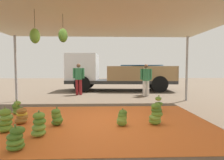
{
  "coord_description": "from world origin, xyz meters",
  "views": [
    {
      "loc": [
        0.13,
        -4.95,
        1.45
      ],
      "look_at": [
        0.4,
        2.9,
        0.97
      ],
      "focal_mm": 29.7,
      "sensor_mm": 36.0,
      "label": 1
    }
  ],
  "objects_px": {
    "banana_bunch_0": "(17,108)",
    "worker_1": "(79,77)",
    "banana_bunch_5": "(159,105)",
    "banana_bunch_3": "(5,121)",
    "cargo_truck_main": "(115,73)",
    "banana_bunch_7": "(22,116)",
    "banana_bunch_1": "(57,118)",
    "worker_0": "(146,78)",
    "banana_bunch_4": "(122,118)",
    "worker_2": "(146,78)",
    "banana_bunch_2": "(39,125)",
    "banana_bunch_6": "(16,139)",
    "banana_bunch_8": "(156,115)"
  },
  "relations": [
    {
      "from": "banana_bunch_0",
      "to": "worker_1",
      "type": "bearing_deg",
      "value": 73.0
    },
    {
      "from": "banana_bunch_5",
      "to": "worker_1",
      "type": "distance_m",
      "value": 5.32
    },
    {
      "from": "banana_bunch_3",
      "to": "worker_1",
      "type": "distance_m",
      "value": 6.11
    },
    {
      "from": "cargo_truck_main",
      "to": "worker_1",
      "type": "relative_size",
      "value": 4.09
    },
    {
      "from": "banana_bunch_7",
      "to": "banana_bunch_1",
      "type": "bearing_deg",
      "value": -12.9
    },
    {
      "from": "worker_0",
      "to": "banana_bunch_7",
      "type": "bearing_deg",
      "value": -130.27
    },
    {
      "from": "banana_bunch_3",
      "to": "cargo_truck_main",
      "type": "relative_size",
      "value": 0.08
    },
    {
      "from": "banana_bunch_4",
      "to": "worker_2",
      "type": "xyz_separation_m",
      "value": [
        1.7,
        5.02,
        0.78
      ]
    },
    {
      "from": "worker_0",
      "to": "banana_bunch_3",
      "type": "bearing_deg",
      "value": -127.45
    },
    {
      "from": "banana_bunch_2",
      "to": "banana_bunch_3",
      "type": "bearing_deg",
      "value": 160.15
    },
    {
      "from": "banana_bunch_5",
      "to": "banana_bunch_7",
      "type": "distance_m",
      "value": 4.17
    },
    {
      "from": "banana_bunch_6",
      "to": "worker_0",
      "type": "relative_size",
      "value": 0.3
    },
    {
      "from": "banana_bunch_3",
      "to": "banana_bunch_8",
      "type": "distance_m",
      "value": 3.6
    },
    {
      "from": "banana_bunch_4",
      "to": "worker_1",
      "type": "distance_m",
      "value": 6.02
    },
    {
      "from": "banana_bunch_2",
      "to": "worker_1",
      "type": "distance_m",
      "value": 6.36
    },
    {
      "from": "worker_2",
      "to": "cargo_truck_main",
      "type": "bearing_deg",
      "value": 119.07
    },
    {
      "from": "banana_bunch_0",
      "to": "banana_bunch_2",
      "type": "relative_size",
      "value": 0.83
    },
    {
      "from": "worker_2",
      "to": "banana_bunch_0",
      "type": "bearing_deg",
      "value": -142.95
    },
    {
      "from": "banana_bunch_4",
      "to": "banana_bunch_6",
      "type": "height_order",
      "value": "banana_bunch_6"
    },
    {
      "from": "banana_bunch_5",
      "to": "worker_0",
      "type": "bearing_deg",
      "value": 83.67
    },
    {
      "from": "cargo_truck_main",
      "to": "banana_bunch_7",
      "type": "bearing_deg",
      "value": -110.98
    },
    {
      "from": "banana_bunch_7",
      "to": "worker_1",
      "type": "xyz_separation_m",
      "value": [
        0.73,
        5.35,
        0.81
      ]
    },
    {
      "from": "banana_bunch_0",
      "to": "banana_bunch_3",
      "type": "relative_size",
      "value": 0.82
    },
    {
      "from": "worker_0",
      "to": "worker_1",
      "type": "xyz_separation_m",
      "value": [
        -3.7,
        0.13,
        0.09
      ]
    },
    {
      "from": "banana_bunch_0",
      "to": "banana_bunch_3",
      "type": "bearing_deg",
      "value": -72.34
    },
    {
      "from": "banana_bunch_5",
      "to": "banana_bunch_4",
      "type": "bearing_deg",
      "value": -131.98
    },
    {
      "from": "worker_0",
      "to": "worker_2",
      "type": "bearing_deg",
      "value": -101.47
    },
    {
      "from": "worker_2",
      "to": "banana_bunch_3",
      "type": "bearing_deg",
      "value": -129.32
    },
    {
      "from": "banana_bunch_8",
      "to": "worker_0",
      "type": "height_order",
      "value": "worker_0"
    },
    {
      "from": "banana_bunch_0",
      "to": "banana_bunch_7",
      "type": "relative_size",
      "value": 0.99
    },
    {
      "from": "banana_bunch_1",
      "to": "worker_2",
      "type": "height_order",
      "value": "worker_2"
    },
    {
      "from": "banana_bunch_0",
      "to": "banana_bunch_4",
      "type": "distance_m",
      "value": 3.48
    },
    {
      "from": "banana_bunch_1",
      "to": "banana_bunch_3",
      "type": "xyz_separation_m",
      "value": [
        -1.04,
        -0.43,
        0.05
      ]
    },
    {
      "from": "banana_bunch_2",
      "to": "banana_bunch_5",
      "type": "distance_m",
      "value": 3.87
    },
    {
      "from": "banana_bunch_3",
      "to": "banana_bunch_8",
      "type": "xyz_separation_m",
      "value": [
        3.57,
        0.44,
        0.01
      ]
    },
    {
      "from": "banana_bunch_1",
      "to": "banana_bunch_4",
      "type": "distance_m",
      "value": 1.65
    },
    {
      "from": "banana_bunch_5",
      "to": "worker_1",
      "type": "height_order",
      "value": "worker_1"
    },
    {
      "from": "banana_bunch_5",
      "to": "cargo_truck_main",
      "type": "height_order",
      "value": "cargo_truck_main"
    },
    {
      "from": "banana_bunch_3",
      "to": "worker_2",
      "type": "xyz_separation_m",
      "value": [
        4.4,
        5.37,
        0.72
      ]
    },
    {
      "from": "banana_bunch_7",
      "to": "worker_1",
      "type": "distance_m",
      "value": 5.46
    },
    {
      "from": "banana_bunch_7",
      "to": "worker_0",
      "type": "distance_m",
      "value": 6.89
    },
    {
      "from": "banana_bunch_2",
      "to": "banana_bunch_3",
      "type": "relative_size",
      "value": 0.98
    },
    {
      "from": "banana_bunch_8",
      "to": "worker_2",
      "type": "distance_m",
      "value": 5.06
    },
    {
      "from": "banana_bunch_3",
      "to": "banana_bunch_4",
      "type": "relative_size",
      "value": 1.28
    },
    {
      "from": "banana_bunch_0",
      "to": "worker_2",
      "type": "relative_size",
      "value": 0.28
    },
    {
      "from": "banana_bunch_4",
      "to": "banana_bunch_6",
      "type": "xyz_separation_m",
      "value": [
        -2.0,
        -1.34,
        0.0
      ]
    },
    {
      "from": "banana_bunch_5",
      "to": "worker_0",
      "type": "distance_m",
      "value": 4.09
    },
    {
      "from": "banana_bunch_1",
      "to": "banana_bunch_7",
      "type": "height_order",
      "value": "banana_bunch_1"
    },
    {
      "from": "banana_bunch_0",
      "to": "banana_bunch_3",
      "type": "xyz_separation_m",
      "value": [
        0.53,
        -1.65,
        0.05
      ]
    },
    {
      "from": "banana_bunch_5",
      "to": "banana_bunch_8",
      "type": "bearing_deg",
      "value": -108.7
    }
  ]
}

